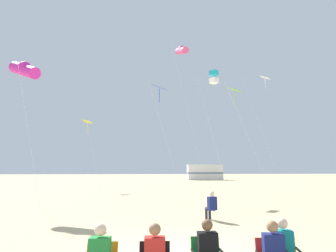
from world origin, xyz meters
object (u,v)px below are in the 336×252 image
object	(u,v)px
kite_tube_rainbow	(182,50)
rv_van_white	(205,172)
spectator_yellow_chair	(285,250)
kite_diamond_lime	(235,94)
kite_box_cyan	(214,77)
kite_diamond_blue	(160,91)
kite_diamond_white	(265,82)
kite_diamond_gold	(88,124)
kite_diamond_orange	(211,85)
kite_flyer_standing	(211,205)
kite_tube_magenta	(25,70)

from	to	relation	value
kite_tube_rainbow	rv_van_white	world-z (taller)	kite_tube_rainbow
spectator_yellow_chair	kite_diamond_lime	xyz separation A→B (m)	(3.94, 13.37, 6.60)
kite_tube_rainbow	kite_box_cyan	distance (m)	5.98
spectator_yellow_chair	kite_diamond_blue	size ratio (longest dim) A/B	0.14
kite_diamond_white	kite_diamond_gold	xyz separation A→B (m)	(-17.96, 2.24, -4.24)
kite_diamond_orange	kite_diamond_lime	distance (m)	14.40
kite_diamond_orange	kite_tube_rainbow	bearing A→B (deg)	-130.72
kite_flyer_standing	kite_tube_magenta	world-z (taller)	kite_tube_magenta
spectator_yellow_chair	kite_flyer_standing	distance (m)	6.38
rv_van_white	kite_diamond_gold	bearing A→B (deg)	-125.39
kite_tube_magenta	kite_diamond_blue	bearing A→B (deg)	23.56
spectator_yellow_chair	rv_van_white	world-z (taller)	rv_van_white
kite_diamond_gold	kite_diamond_blue	xyz separation A→B (m)	(6.75, -8.54, 1.25)
spectator_yellow_chair	kite_box_cyan	bearing A→B (deg)	91.82
kite_diamond_orange	kite_diamond_lime	size ratio (longest dim) A/B	1.67
kite_diamond_white	kite_diamond_orange	world-z (taller)	kite_diamond_orange
kite_diamond_lime	rv_van_white	bearing A→B (deg)	80.73
kite_diamond_gold	kite_diamond_lime	distance (m)	15.91
kite_flyer_standing	kite_box_cyan	distance (m)	15.42
kite_diamond_orange	kite_diamond_blue	world-z (taller)	kite_diamond_orange
kite_diamond_blue	kite_diamond_gold	bearing A→B (deg)	128.33
kite_diamond_lime	rv_van_white	distance (m)	34.60
kite_flyer_standing	kite_tube_magenta	bearing A→B (deg)	-45.25
kite_diamond_gold	rv_van_white	size ratio (longest dim) A/B	1.08
kite_diamond_white	kite_diamond_lime	size ratio (longest dim) A/B	1.50
kite_diamond_gold	kite_diamond_white	bearing A→B (deg)	-7.12
kite_flyer_standing	kite_diamond_blue	bearing A→B (deg)	-97.24
kite_tube_magenta	kite_diamond_gold	world-z (taller)	kite_tube_magenta
kite_diamond_orange	kite_diamond_blue	size ratio (longest dim) A/B	1.54
spectator_yellow_chair	rv_van_white	bearing A→B (deg)	92.14
kite_tube_rainbow	kite_tube_magenta	xyz separation A→B (m)	(-11.03, -10.19, -6.12)
kite_diamond_orange	kite_diamond_gold	bearing A→B (deg)	-167.97
kite_flyer_standing	kite_tube_rainbow	distance (m)	20.58
kite_tube_rainbow	kite_diamond_lime	bearing A→B (deg)	-74.25
kite_tube_magenta	kite_diamond_lime	bearing A→B (deg)	6.83
spectator_yellow_chair	kite_diamond_gold	world-z (taller)	kite_diamond_gold
kite_diamond_white	rv_van_white	bearing A→B (deg)	91.33
kite_box_cyan	kite_diamond_orange	bearing A→B (deg)	77.15
rv_van_white	kite_box_cyan	bearing A→B (deg)	-99.59
kite_flyer_standing	rv_van_white	bearing A→B (deg)	-119.14
kite_diamond_white	spectator_yellow_chair	bearing A→B (deg)	-114.80
spectator_yellow_chair	kite_diamond_white	world-z (taller)	kite_diamond_white
kite_tube_rainbow	kite_diamond_orange	size ratio (longest dim) A/B	1.15
spectator_yellow_chair	rv_van_white	xyz separation A→B (m)	(9.43, 47.03, 0.78)
kite_flyer_standing	kite_diamond_white	xyz separation A→B (m)	(9.74, 15.31, 10.19)
kite_box_cyan	kite_diamond_gold	distance (m)	13.48
kite_diamond_orange	kite_flyer_standing	bearing A→B (deg)	-104.91
kite_diamond_white	kite_diamond_blue	world-z (taller)	kite_diamond_white
kite_diamond_white	kite_diamond_lime	distance (m)	10.91
kite_tube_magenta	kite_diamond_orange	world-z (taller)	kite_diamond_orange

